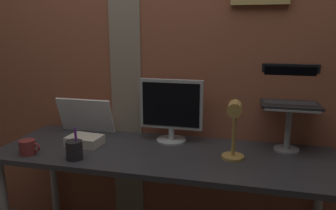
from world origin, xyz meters
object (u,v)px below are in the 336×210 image
Objects in this scene: pen_cup at (74,150)px; coffee_mug at (28,147)px; whiteboard_panel at (85,115)px; desk_lamp at (234,125)px; monitor at (171,108)px; laptop at (290,92)px.

pen_cup is 0.28m from coffee_mug.
desk_lamp is (0.98, -0.28, 0.09)m from whiteboard_panel.
whiteboard_panel is at bearing 164.03° from desk_lamp.
monitor is 0.45m from desk_lamp.
laptop reaches higher than coffee_mug.
desk_lamp is 1.85× the size of pen_cup.
laptop is 2.56× the size of coffee_mug.
whiteboard_panel is 1.14× the size of desk_lamp.
laptop is at bearing 1.51° from whiteboard_panel.
desk_lamp is 0.85m from pen_cup.
laptop reaches higher than desk_lamp.
pen_cup is (-1.11, -0.47, -0.27)m from laptop.
monitor reaches higher than coffee_mug.
laptop reaches higher than pen_cup.
pen_cup is 1.46× the size of coffee_mug.
coffee_mug is at bearing -106.34° from whiteboard_panel.
monitor is 1.16× the size of desk_lamp.
laptop is at bearing 18.48° from coffee_mug.
desk_lamp is 1.13m from coffee_mug.
coffee_mug is at bearing -151.34° from monitor.
whiteboard_panel is (-0.59, 0.04, -0.10)m from monitor.
pen_cup is at bearing -137.95° from monitor.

